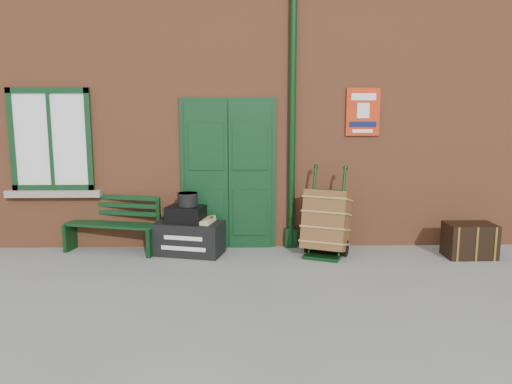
{
  "coord_description": "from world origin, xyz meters",
  "views": [
    {
      "loc": [
        -0.06,
        -5.95,
        2.09
      ],
      "look_at": [
        0.1,
        0.6,
        1.0
      ],
      "focal_mm": 35.0,
      "sensor_mm": 36.0,
      "label": 1
    }
  ],
  "objects_px": {
    "houdini_trunk": "(190,238)",
    "porter_trolley": "(326,222)",
    "dark_trunk": "(470,240)",
    "bench": "(114,223)"
  },
  "relations": [
    {
      "from": "houdini_trunk",
      "to": "porter_trolley",
      "type": "xyz_separation_m",
      "value": [
        1.97,
        -0.1,
        0.25
      ]
    },
    {
      "from": "houdini_trunk",
      "to": "dark_trunk",
      "type": "xyz_separation_m",
      "value": [
        4.01,
        -0.25,
        0.01
      ]
    },
    {
      "from": "bench",
      "to": "porter_trolley",
      "type": "relative_size",
      "value": 1.14
    },
    {
      "from": "houdini_trunk",
      "to": "porter_trolley",
      "type": "distance_m",
      "value": 1.99
    },
    {
      "from": "houdini_trunk",
      "to": "dark_trunk",
      "type": "bearing_deg",
      "value": 10.98
    },
    {
      "from": "bench",
      "to": "dark_trunk",
      "type": "bearing_deg",
      "value": 8.68
    },
    {
      "from": "bench",
      "to": "porter_trolley",
      "type": "bearing_deg",
      "value": 8.02
    },
    {
      "from": "porter_trolley",
      "to": "dark_trunk",
      "type": "xyz_separation_m",
      "value": [
        2.04,
        -0.14,
        -0.25
      ]
    },
    {
      "from": "dark_trunk",
      "to": "bench",
      "type": "bearing_deg",
      "value": 174.58
    },
    {
      "from": "bench",
      "to": "dark_trunk",
      "type": "distance_m",
      "value": 5.18
    }
  ]
}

